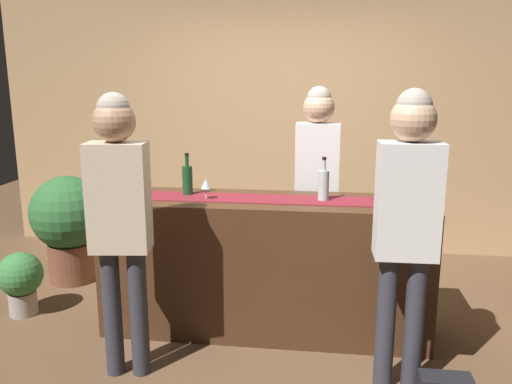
{
  "coord_description": "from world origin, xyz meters",
  "views": [
    {
      "loc": [
        0.39,
        -3.44,
        1.8
      ],
      "look_at": [
        -0.06,
        0.0,
        1.02
      ],
      "focal_mm": 36.12,
      "sensor_mm": 36.0,
      "label": 1
    }
  ],
  "objects_px": {
    "bartender": "(317,170)",
    "potted_plant_tall": "(69,221)",
    "wine_bottle_clear": "(323,185)",
    "wine_glass_near_customer": "(127,183)",
    "customer_sipping": "(407,210)",
    "potted_plant_small": "(21,279)",
    "wine_bottle_green": "(187,179)",
    "wine_glass_mid_counter": "(384,190)",
    "customer_browsing": "(119,207)",
    "wine_glass_far_end": "(206,185)"
  },
  "relations": [
    {
      "from": "wine_glass_far_end",
      "to": "bartender",
      "type": "height_order",
      "value": "bartender"
    },
    {
      "from": "wine_bottle_green",
      "to": "wine_bottle_clear",
      "type": "xyz_separation_m",
      "value": [
        0.96,
        -0.05,
        0.0
      ]
    },
    {
      "from": "wine_bottle_clear",
      "to": "potted_plant_tall",
      "type": "xyz_separation_m",
      "value": [
        -2.22,
        0.67,
        -0.53
      ]
    },
    {
      "from": "wine_bottle_green",
      "to": "wine_glass_mid_counter",
      "type": "bearing_deg",
      "value": -5.49
    },
    {
      "from": "wine_bottle_clear",
      "to": "wine_glass_mid_counter",
      "type": "height_order",
      "value": "wine_bottle_clear"
    },
    {
      "from": "wine_bottle_green",
      "to": "potted_plant_tall",
      "type": "bearing_deg",
      "value": 153.83
    },
    {
      "from": "customer_sipping",
      "to": "potted_plant_tall",
      "type": "distance_m",
      "value": 3.03
    },
    {
      "from": "wine_bottle_clear",
      "to": "wine_glass_near_customer",
      "type": "distance_m",
      "value": 1.36
    },
    {
      "from": "bartender",
      "to": "potted_plant_small",
      "type": "distance_m",
      "value": 2.44
    },
    {
      "from": "wine_bottle_green",
      "to": "customer_sipping",
      "type": "relative_size",
      "value": 0.17
    },
    {
      "from": "wine_glass_mid_counter",
      "to": "potted_plant_small",
      "type": "distance_m",
      "value": 2.78
    },
    {
      "from": "wine_bottle_clear",
      "to": "wine_glass_far_end",
      "type": "height_order",
      "value": "wine_bottle_clear"
    },
    {
      "from": "customer_sipping",
      "to": "wine_bottle_clear",
      "type": "bearing_deg",
      "value": 124.31
    },
    {
      "from": "bartender",
      "to": "potted_plant_tall",
      "type": "bearing_deg",
      "value": -1.48
    },
    {
      "from": "wine_glass_near_customer",
      "to": "potted_plant_small",
      "type": "distance_m",
      "value": 1.21
    },
    {
      "from": "wine_bottle_green",
      "to": "wine_glass_mid_counter",
      "type": "relative_size",
      "value": 2.1
    },
    {
      "from": "potted_plant_small",
      "to": "wine_glass_near_customer",
      "type": "bearing_deg",
      "value": -4.22
    },
    {
      "from": "wine_glass_mid_counter",
      "to": "potted_plant_small",
      "type": "bearing_deg",
      "value": 178.98
    },
    {
      "from": "customer_sipping",
      "to": "potted_plant_small",
      "type": "relative_size",
      "value": 3.52
    },
    {
      "from": "bartender",
      "to": "potted_plant_tall",
      "type": "relative_size",
      "value": 1.81
    },
    {
      "from": "wine_glass_near_customer",
      "to": "customer_browsing",
      "type": "height_order",
      "value": "customer_browsing"
    },
    {
      "from": "wine_bottle_green",
      "to": "potted_plant_tall",
      "type": "height_order",
      "value": "wine_bottle_green"
    },
    {
      "from": "wine_bottle_clear",
      "to": "potted_plant_small",
      "type": "relative_size",
      "value": 0.61
    },
    {
      "from": "wine_bottle_green",
      "to": "wine_glass_far_end",
      "type": "distance_m",
      "value": 0.21
    },
    {
      "from": "wine_bottle_green",
      "to": "wine_glass_mid_counter",
      "type": "distance_m",
      "value": 1.36
    },
    {
      "from": "wine_bottle_green",
      "to": "potted_plant_small",
      "type": "height_order",
      "value": "wine_bottle_green"
    },
    {
      "from": "wine_glass_mid_counter",
      "to": "wine_glass_far_end",
      "type": "bearing_deg",
      "value": 179.8
    },
    {
      "from": "wine_bottle_clear",
      "to": "customer_sipping",
      "type": "height_order",
      "value": "customer_sipping"
    },
    {
      "from": "wine_glass_mid_counter",
      "to": "potted_plant_tall",
      "type": "xyz_separation_m",
      "value": [
        -2.61,
        0.75,
        -0.52
      ]
    },
    {
      "from": "wine_bottle_clear",
      "to": "potted_plant_tall",
      "type": "distance_m",
      "value": 2.38
    },
    {
      "from": "wine_glass_near_customer",
      "to": "customer_sipping",
      "type": "xyz_separation_m",
      "value": [
        1.81,
        -0.55,
        0.01
      ]
    },
    {
      "from": "wine_bottle_green",
      "to": "customer_sipping",
      "type": "bearing_deg",
      "value": -26.13
    },
    {
      "from": "bartender",
      "to": "customer_browsing",
      "type": "distance_m",
      "value": 1.69
    },
    {
      "from": "wine_glass_mid_counter",
      "to": "potted_plant_tall",
      "type": "relative_size",
      "value": 0.15
    },
    {
      "from": "customer_browsing",
      "to": "potted_plant_small",
      "type": "xyz_separation_m",
      "value": [
        -1.11,
        0.67,
        -0.78
      ]
    },
    {
      "from": "wine_glass_mid_counter",
      "to": "wine_glass_near_customer",
      "type": "bearing_deg",
      "value": -179.34
    },
    {
      "from": "wine_glass_near_customer",
      "to": "potted_plant_tall",
      "type": "relative_size",
      "value": 0.15
    },
    {
      "from": "customer_sipping",
      "to": "potted_plant_small",
      "type": "bearing_deg",
      "value": 166.24
    },
    {
      "from": "wine_bottle_clear",
      "to": "potted_plant_tall",
      "type": "bearing_deg",
      "value": 163.17
    },
    {
      "from": "wine_glass_far_end",
      "to": "customer_browsing",
      "type": "distance_m",
      "value": 0.73
    },
    {
      "from": "wine_bottle_clear",
      "to": "wine_glass_near_customer",
      "type": "height_order",
      "value": "wine_bottle_clear"
    },
    {
      "from": "wine_glass_mid_counter",
      "to": "customer_sipping",
      "type": "height_order",
      "value": "customer_sipping"
    },
    {
      "from": "customer_browsing",
      "to": "potted_plant_small",
      "type": "distance_m",
      "value": 1.51
    },
    {
      "from": "wine_glass_near_customer",
      "to": "potted_plant_small",
      "type": "height_order",
      "value": "wine_glass_near_customer"
    },
    {
      "from": "customer_browsing",
      "to": "bartender",
      "type": "bearing_deg",
      "value": 41.56
    },
    {
      "from": "wine_bottle_green",
      "to": "wine_bottle_clear",
      "type": "distance_m",
      "value": 0.97
    },
    {
      "from": "bartender",
      "to": "potted_plant_small",
      "type": "bearing_deg",
      "value": 16.25
    },
    {
      "from": "wine_bottle_green",
      "to": "wine_bottle_clear",
      "type": "relative_size",
      "value": 1.0
    },
    {
      "from": "wine_glass_near_customer",
      "to": "customer_sipping",
      "type": "distance_m",
      "value": 1.89
    },
    {
      "from": "wine_glass_far_end",
      "to": "wine_glass_near_customer",
      "type": "bearing_deg",
      "value": -177.48
    }
  ]
}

